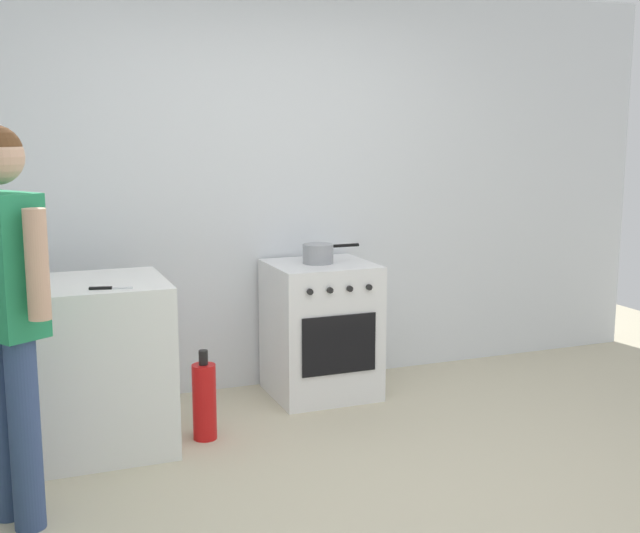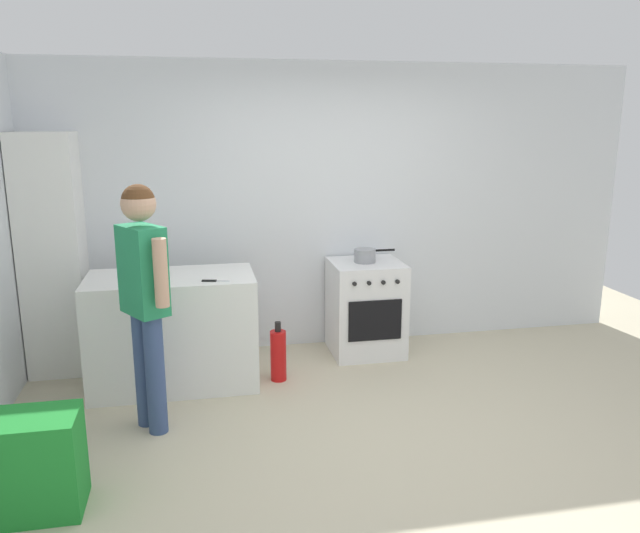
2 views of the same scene
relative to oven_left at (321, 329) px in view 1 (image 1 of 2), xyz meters
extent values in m
plane|color=beige|center=(-0.35, -1.58, -0.43)|extent=(8.00, 8.00, 0.00)
cube|color=silver|center=(-0.35, 0.37, 0.87)|extent=(6.00, 0.10, 2.60)
cube|color=white|center=(-1.70, -0.38, 0.02)|extent=(1.30, 0.70, 0.90)
cube|color=white|center=(0.00, 0.00, 0.00)|extent=(0.63, 0.60, 0.85)
cube|color=black|center=(0.00, -0.30, -0.03)|extent=(0.47, 0.01, 0.36)
cylinder|color=black|center=(-0.14, -0.12, 0.42)|extent=(0.20, 0.20, 0.01)
cylinder|color=black|center=(0.14, -0.12, 0.42)|extent=(0.20, 0.20, 0.01)
cylinder|color=black|center=(-0.14, 0.12, 0.42)|extent=(0.20, 0.20, 0.01)
cylinder|color=black|center=(0.14, 0.12, 0.42)|extent=(0.20, 0.20, 0.01)
cylinder|color=black|center=(-0.19, -0.31, 0.31)|extent=(0.04, 0.02, 0.04)
cylinder|color=black|center=(-0.06, -0.31, 0.31)|extent=(0.04, 0.02, 0.04)
cylinder|color=black|center=(0.06, -0.31, 0.31)|extent=(0.04, 0.02, 0.04)
cylinder|color=black|center=(0.19, -0.31, 0.31)|extent=(0.04, 0.02, 0.04)
cylinder|color=gray|center=(-0.02, 0.00, 0.48)|extent=(0.19, 0.19, 0.12)
cylinder|color=black|center=(0.17, 0.00, 0.53)|extent=(0.18, 0.02, 0.02)
cube|color=silver|center=(-1.30, -0.63, 0.48)|extent=(0.10, 0.05, 0.01)
cube|color=black|center=(-1.40, -0.61, 0.48)|extent=(0.11, 0.05, 0.01)
cube|color=black|center=(-1.77, -0.62, 0.48)|extent=(0.11, 0.08, 0.01)
cylinder|color=#384C7A|center=(-1.80, -1.19, -0.01)|extent=(0.13, 0.13, 0.83)
cylinder|color=#384C7A|center=(-1.88, -1.05, -0.01)|extent=(0.13, 0.13, 0.83)
cube|color=#268C59|center=(-1.84, -1.12, 0.70)|extent=(0.35, 0.39, 0.59)
cylinder|color=tan|center=(-1.71, -1.32, 0.73)|extent=(0.09, 0.09, 0.44)
cylinder|color=red|center=(-0.87, -0.48, -0.22)|extent=(0.13, 0.13, 0.42)
cylinder|color=black|center=(-0.87, -0.48, 0.03)|extent=(0.05, 0.05, 0.08)
camera|label=1|loc=(-1.81, -4.60, 1.25)|focal=45.00mm
camera|label=2|loc=(-1.48, -5.25, 1.67)|focal=35.00mm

